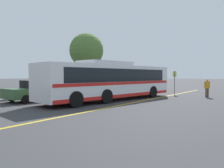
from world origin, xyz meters
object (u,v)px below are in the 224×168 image
at_px(parked_car_1, 36,91).
at_px(bus_stop_sign, 175,80).
at_px(tree_0, 86,50).
at_px(transit_bus, 112,80).
at_px(pedestrian_0, 207,87).

distance_m(parked_car_1, bus_stop_sign, 13.42).
bearing_deg(parked_car_1, tree_0, -63.36).
relative_size(transit_bus, bus_stop_sign, 5.34).
bearing_deg(tree_0, pedestrian_0, -91.99).
xyz_separation_m(parked_car_1, pedestrian_0, (10.57, -9.82, 0.14)).
height_order(transit_bus, pedestrian_0, transit_bus).
bearing_deg(transit_bus, bus_stop_sign, 82.77).
xyz_separation_m(parked_car_1, tree_0, (11.08, 5.10, 4.39)).
bearing_deg(transit_bus, tree_0, 150.44).
xyz_separation_m(transit_bus, parked_car_1, (-3.90, 4.31, -0.77)).
bearing_deg(parked_car_1, transit_bus, -135.91).
xyz_separation_m(bus_stop_sign, tree_0, (-0.68, 11.52, 3.66)).
distance_m(parked_car_1, pedestrian_0, 14.43).
height_order(pedestrian_0, bus_stop_sign, bus_stop_sign).
relative_size(pedestrian_0, tree_0, 0.22).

